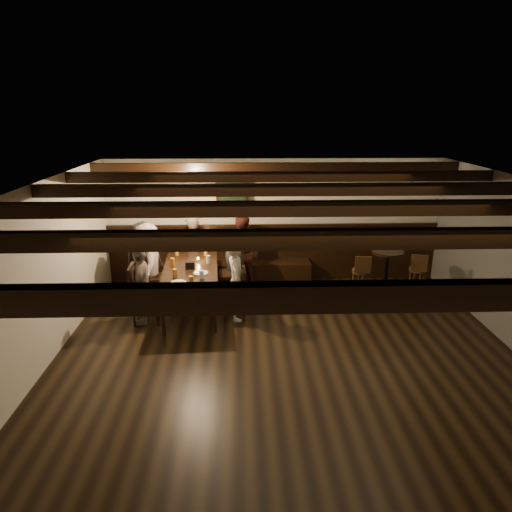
{
  "coord_description": "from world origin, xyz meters",
  "views": [
    {
      "loc": [
        -0.62,
        -5.21,
        3.3
      ],
      "look_at": [
        -0.42,
        1.3,
        1.19
      ],
      "focal_mm": 32.0,
      "sensor_mm": 36.0,
      "label": 1
    }
  ],
  "objects_px": {
    "person_left_near": "(149,263)",
    "high_top_table": "(386,269)",
    "chair_right_far": "(235,303)",
    "person_bench_right": "(241,252)",
    "person_left_far": "(142,285)",
    "person_right_far": "(236,281)",
    "chair_right_near": "(233,282)",
    "dining_table": "(191,271)",
    "chair_left_far": "(145,305)",
    "person_bench_left": "(144,257)",
    "chair_left_near": "(152,285)",
    "bar_stool_right": "(416,286)",
    "bar_stool_left": "(360,288)",
    "person_right_near": "(234,265)",
    "person_bench_centre": "(193,251)"
  },
  "relations": [
    {
      "from": "bar_stool_right",
      "to": "person_left_near",
      "type": "bearing_deg",
      "value": -165.29
    },
    {
      "from": "person_right_near",
      "to": "bar_stool_right",
      "type": "bearing_deg",
      "value": -102.06
    },
    {
      "from": "chair_left_far",
      "to": "person_bench_right",
      "type": "height_order",
      "value": "person_bench_right"
    },
    {
      "from": "person_left_near",
      "to": "bar_stool_left",
      "type": "distance_m",
      "value": 3.71
    },
    {
      "from": "chair_left_near",
      "to": "chair_left_far",
      "type": "bearing_deg",
      "value": -0.09
    },
    {
      "from": "chair_left_far",
      "to": "dining_table",
      "type": "bearing_deg",
      "value": 121.99
    },
    {
      "from": "chair_left_far",
      "to": "person_right_far",
      "type": "xyz_separation_m",
      "value": [
        1.47,
        0.09,
        0.36
      ]
    },
    {
      "from": "dining_table",
      "to": "person_left_far",
      "type": "relative_size",
      "value": 1.61
    },
    {
      "from": "person_left_near",
      "to": "high_top_table",
      "type": "xyz_separation_m",
      "value": [
        4.17,
        -0.24,
        -0.08
      ]
    },
    {
      "from": "chair_left_near",
      "to": "high_top_table",
      "type": "bearing_deg",
      "value": 83.28
    },
    {
      "from": "chair_left_near",
      "to": "person_right_near",
      "type": "relative_size",
      "value": 0.73
    },
    {
      "from": "chair_left_near",
      "to": "chair_right_far",
      "type": "bearing_deg",
      "value": 57.94
    },
    {
      "from": "dining_table",
      "to": "person_left_near",
      "type": "bearing_deg",
      "value": 149.04
    },
    {
      "from": "person_bench_left",
      "to": "person_bench_right",
      "type": "relative_size",
      "value": 0.95
    },
    {
      "from": "chair_right_near",
      "to": "person_right_far",
      "type": "distance_m",
      "value": 0.97
    },
    {
      "from": "chair_right_near",
      "to": "person_bench_right",
      "type": "height_order",
      "value": "person_bench_right"
    },
    {
      "from": "person_left_near",
      "to": "person_left_far",
      "type": "height_order",
      "value": "person_left_near"
    },
    {
      "from": "chair_left_near",
      "to": "bar_stool_right",
      "type": "xyz_separation_m",
      "value": [
        4.63,
        -0.4,
        0.09
      ]
    },
    {
      "from": "person_left_near",
      "to": "bar_stool_right",
      "type": "relative_size",
      "value": 1.46
    },
    {
      "from": "dining_table",
      "to": "person_right_far",
      "type": "height_order",
      "value": "person_right_far"
    },
    {
      "from": "dining_table",
      "to": "chair_right_near",
      "type": "height_order",
      "value": "chair_right_near"
    },
    {
      "from": "person_bench_left",
      "to": "chair_left_near",
      "type": "bearing_deg",
      "value": 111.93
    },
    {
      "from": "person_bench_left",
      "to": "person_right_near",
      "type": "distance_m",
      "value": 1.71
    },
    {
      "from": "chair_right_near",
      "to": "high_top_table",
      "type": "xyz_separation_m",
      "value": [
        2.7,
        -0.33,
        0.34
      ]
    },
    {
      "from": "person_bench_right",
      "to": "person_left_far",
      "type": "relative_size",
      "value": 1.11
    },
    {
      "from": "dining_table",
      "to": "chair_left_near",
      "type": "height_order",
      "value": "chair_left_near"
    },
    {
      "from": "chair_left_far",
      "to": "person_bench_right",
      "type": "distance_m",
      "value": 2.15
    },
    {
      "from": "chair_left_near",
      "to": "dining_table",
      "type": "bearing_deg",
      "value": 57.95
    },
    {
      "from": "chair_right_far",
      "to": "person_bench_left",
      "type": "height_order",
      "value": "person_bench_left"
    },
    {
      "from": "person_bench_centre",
      "to": "person_left_far",
      "type": "distance_m",
      "value": 1.68
    },
    {
      "from": "dining_table",
      "to": "chair_right_near",
      "type": "relative_size",
      "value": 2.17
    },
    {
      "from": "person_right_near",
      "to": "bar_stool_right",
      "type": "distance_m",
      "value": 3.21
    },
    {
      "from": "chair_right_near",
      "to": "chair_left_near",
      "type": "bearing_deg",
      "value": 90.0
    },
    {
      "from": "dining_table",
      "to": "person_left_far",
      "type": "xyz_separation_m",
      "value": [
        -0.72,
        -0.49,
        -0.05
      ]
    },
    {
      "from": "chair_right_far",
      "to": "chair_right_near",
      "type": "bearing_deg",
      "value": -0.12
    },
    {
      "from": "person_bench_left",
      "to": "person_left_far",
      "type": "height_order",
      "value": "person_bench_left"
    },
    {
      "from": "person_left_near",
      "to": "high_top_table",
      "type": "height_order",
      "value": "person_left_near"
    },
    {
      "from": "person_left_near",
      "to": "person_right_far",
      "type": "height_order",
      "value": "person_left_near"
    },
    {
      "from": "person_bench_right",
      "to": "high_top_table",
      "type": "relative_size",
      "value": 1.48
    },
    {
      "from": "person_left_far",
      "to": "bar_stool_right",
      "type": "bearing_deg",
      "value": 92.86
    },
    {
      "from": "person_bench_centre",
      "to": "person_bench_right",
      "type": "distance_m",
      "value": 0.91
    },
    {
      "from": "person_right_far",
      "to": "high_top_table",
      "type": "bearing_deg",
      "value": -81.07
    },
    {
      "from": "person_left_far",
      "to": "person_right_near",
      "type": "xyz_separation_m",
      "value": [
        1.44,
        0.99,
        -0.02
      ]
    },
    {
      "from": "person_left_near",
      "to": "bar_stool_right",
      "type": "xyz_separation_m",
      "value": [
        4.66,
        -0.39,
        -0.35
      ]
    },
    {
      "from": "person_right_far",
      "to": "bar_stool_left",
      "type": "xyz_separation_m",
      "value": [
        2.11,
        0.37,
        -0.3
      ]
    },
    {
      "from": "person_left_far",
      "to": "person_right_far",
      "type": "xyz_separation_m",
      "value": [
        1.5,
        0.09,
        0.02
      ]
    },
    {
      "from": "high_top_table",
      "to": "bar_stool_left",
      "type": "xyz_separation_m",
      "value": [
        -0.5,
        -0.21,
        -0.27
      ]
    },
    {
      "from": "chair_right_far",
      "to": "person_bench_right",
      "type": "distance_m",
      "value": 1.43
    },
    {
      "from": "chair_left_near",
      "to": "person_left_far",
      "type": "xyz_separation_m",
      "value": [
        0.02,
        -0.9,
        0.36
      ]
    },
    {
      "from": "person_bench_centre",
      "to": "bar_stool_left",
      "type": "relative_size",
      "value": 1.46
    }
  ]
}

